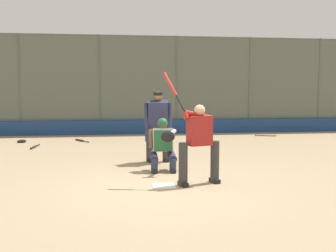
{
  "coord_description": "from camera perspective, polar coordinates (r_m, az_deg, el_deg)",
  "views": [
    {
      "loc": [
        0.85,
        7.26,
        1.85
      ],
      "look_at": [
        -0.21,
        -1.0,
        1.05
      ],
      "focal_mm": 42.0,
      "sensor_mm": 36.0,
      "label": 1
    }
  ],
  "objects": [
    {
      "name": "padding_wall",
      "position": [
        16.01,
        -4.23,
        -0.15
      ],
      "size": [
        21.27,
        0.18,
        0.57
      ],
      "primitive_type": "cube",
      "color": "navy",
      "rests_on": "ground_plane"
    },
    {
      "name": "home_plate_marker",
      "position": [
        7.54,
        -0.61,
        -8.67
      ],
      "size": [
        0.43,
        0.43,
        0.01
      ],
      "primitive_type": "cube",
      "color": "white",
      "rests_on": "ground_plane"
    },
    {
      "name": "spare_bat_by_padding",
      "position": [
        15.72,
        14.39,
        -1.33
      ],
      "size": [
        0.8,
        0.22,
        0.07
      ],
      "rotation": [
        0.0,
        0.0,
        2.92
      ],
      "color": "black",
      "rests_on": "ground_plane"
    },
    {
      "name": "ground_plane",
      "position": [
        7.54,
        -0.61,
        -8.72
      ],
      "size": [
        160.0,
        160.0,
        0.0
      ],
      "primitive_type": "plane",
      "color": "tan"
    },
    {
      "name": "backstop_fence",
      "position": [
        16.03,
        -4.29,
        6.28
      ],
      "size": [
        21.79,
        0.08,
        3.98
      ],
      "color": "#515651",
      "rests_on": "ground_plane"
    },
    {
      "name": "spare_bat_third_base_side",
      "position": [
        12.93,
        -18.85,
        -2.9
      ],
      "size": [
        0.14,
        0.88,
        0.07
      ],
      "rotation": [
        0.0,
        0.0,
        1.47
      ],
      "color": "black",
      "rests_on": "ground_plane"
    },
    {
      "name": "bleachers_beyond",
      "position": [
        18.91,
        -6.68,
        1.6
      ],
      "size": [
        15.2,
        3.05,
        1.8
      ],
      "color": "slate",
      "rests_on": "ground_plane"
    },
    {
      "name": "catcher_behind_plate",
      "position": [
        8.74,
        -0.74,
        -2.61
      ],
      "size": [
        0.63,
        0.73,
        1.19
      ],
      "rotation": [
        0.0,
        0.0,
        -0.01
      ],
      "color": "#2D334C",
      "rests_on": "ground_plane"
    },
    {
      "name": "fielding_glove_on_dirt",
      "position": [
        14.34,
        -20.49,
        -2.07
      ],
      "size": [
        0.3,
        0.22,
        0.11
      ],
      "color": "black",
      "rests_on": "ground_plane"
    },
    {
      "name": "spare_bat_near_backstop",
      "position": [
        14.11,
        -12.58,
        -2.06
      ],
      "size": [
        0.53,
        0.77,
        0.07
      ],
      "rotation": [
        0.0,
        0.0,
        5.3
      ],
      "color": "black",
      "rests_on": "ground_plane"
    },
    {
      "name": "batter_at_plate",
      "position": [
        7.55,
        4.48,
        -2.21
      ],
      "size": [
        1.11,
        0.56,
        2.16
      ],
      "rotation": [
        0.0,
        0.0,
        0.28
      ],
      "color": "#333333",
      "rests_on": "ground_plane"
    },
    {
      "name": "umpire_home",
      "position": [
        9.81,
        -1.45,
        0.22
      ],
      "size": [
        0.72,
        0.47,
        1.76
      ],
      "rotation": [
        0.0,
        0.0,
        -0.09
      ],
      "color": "#333333",
      "rests_on": "ground_plane"
    }
  ]
}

